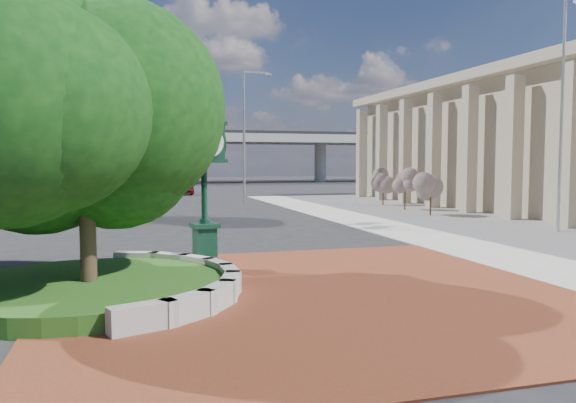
{
  "coord_description": "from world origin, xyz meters",
  "views": [
    {
      "loc": [
        -4.13,
        -13.25,
        3.08
      ],
      "look_at": [
        0.1,
        1.5,
        1.99
      ],
      "focal_mm": 35.0,
      "sensor_mm": 36.0,
      "label": 1
    }
  ],
  "objects_px": {
    "post_clock": "(204,177)",
    "street_lamp_far": "(154,140)",
    "parked_car": "(178,186)",
    "street_lamp_near": "(247,126)",
    "flagpole_b": "(562,99)"
  },
  "relations": [
    {
      "from": "post_clock",
      "to": "street_lamp_far",
      "type": "xyz_separation_m",
      "value": [
        0.59,
        42.34,
        2.57
      ]
    },
    {
      "from": "post_clock",
      "to": "street_lamp_far",
      "type": "bearing_deg",
      "value": 89.2
    },
    {
      "from": "post_clock",
      "to": "parked_car",
      "type": "bearing_deg",
      "value": 86.2
    },
    {
      "from": "parked_car",
      "to": "street_lamp_near",
      "type": "xyz_separation_m",
      "value": [
        3.98,
        -13.0,
        4.89
      ]
    },
    {
      "from": "post_clock",
      "to": "street_lamp_far",
      "type": "relative_size",
      "value": 0.54
    },
    {
      "from": "post_clock",
      "to": "street_lamp_near",
      "type": "relative_size",
      "value": 0.5
    },
    {
      "from": "parked_car",
      "to": "street_lamp_far",
      "type": "xyz_separation_m",
      "value": [
        -1.96,
        4.03,
        4.41
      ]
    },
    {
      "from": "post_clock",
      "to": "street_lamp_near",
      "type": "height_order",
      "value": "street_lamp_near"
    },
    {
      "from": "parked_car",
      "to": "street_lamp_near",
      "type": "bearing_deg",
      "value": -85.28
    },
    {
      "from": "post_clock",
      "to": "parked_car",
      "type": "xyz_separation_m",
      "value": [
        2.55,
        38.32,
        -1.84
      ]
    },
    {
      "from": "flagpole_b",
      "to": "street_lamp_far",
      "type": "distance_m",
      "value": 40.86
    },
    {
      "from": "parked_car",
      "to": "flagpole_b",
      "type": "distance_m",
      "value": 36.72
    },
    {
      "from": "flagpole_b",
      "to": "parked_car",
      "type": "bearing_deg",
      "value": 111.65
    },
    {
      "from": "post_clock",
      "to": "street_lamp_far",
      "type": "distance_m",
      "value": 42.42
    },
    {
      "from": "street_lamp_near",
      "to": "street_lamp_far",
      "type": "distance_m",
      "value": 18.04
    }
  ]
}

